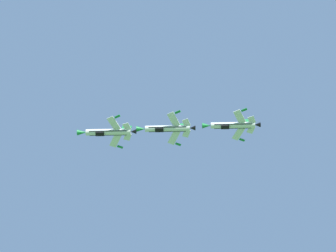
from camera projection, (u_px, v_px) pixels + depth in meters
fighter_jet_lead at (107, 132)px, 118.24m from camera, size 14.84×10.68×4.48m
fighter_jet_left_wing at (166, 128)px, 118.43m from camera, size 14.84×10.54×4.91m
fighter_jet_right_wing at (232, 125)px, 120.29m from camera, size 14.84×10.68×4.45m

